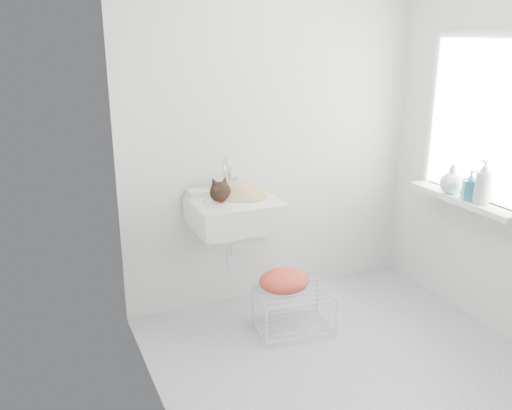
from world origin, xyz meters
name	(u,v)px	position (x,y,z in m)	size (l,w,h in m)	color
floor	(342,359)	(0.00, 0.00, 0.00)	(2.20, 2.00, 0.02)	#A0A6A9
back_wall	(273,128)	(0.00, 1.00, 1.25)	(2.20, 0.02, 2.50)	silver
right_wall	(505,141)	(1.10, 0.00, 1.25)	(0.02, 2.00, 2.50)	silver
left_wall	(150,179)	(-1.10, 0.00, 1.25)	(0.02, 2.00, 2.50)	silver
window_glass	(481,120)	(1.09, 0.20, 1.35)	(0.01, 0.80, 1.00)	white
window_frame	(479,121)	(1.07, 0.20, 1.35)	(0.04, 0.90, 1.10)	white
windowsill	(462,200)	(1.01, 0.20, 0.83)	(0.16, 0.88, 0.04)	white
sink	(234,200)	(-0.40, 0.74, 0.85)	(0.55, 0.48, 0.22)	white
faucet	(224,173)	(-0.40, 0.92, 0.99)	(0.20, 0.14, 0.20)	silver
cat	(237,195)	(-0.39, 0.72, 0.89)	(0.40, 0.32, 0.25)	tan
wire_rack	(293,310)	(-0.12, 0.42, 0.15)	(0.47, 0.33, 0.28)	silver
towel	(284,287)	(-0.17, 0.46, 0.31)	(0.33, 0.23, 0.14)	#CA8000
bottle_a	(481,204)	(1.00, 0.04, 0.85)	(0.09, 0.09, 0.24)	silver
bottle_b	(469,199)	(1.00, 0.14, 0.85)	(0.09, 0.09, 0.20)	teal
bottle_c	(450,193)	(1.00, 0.31, 0.85)	(0.15, 0.15, 0.20)	silver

